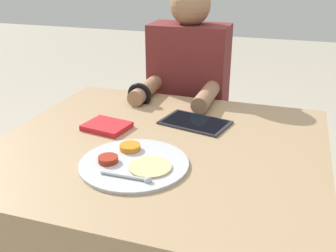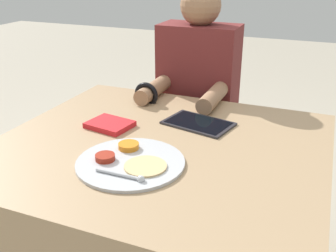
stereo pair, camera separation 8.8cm
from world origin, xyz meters
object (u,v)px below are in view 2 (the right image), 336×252
(thali_tray, at_px, (130,162))
(red_notebook, at_px, (110,125))
(tablet_device, at_px, (198,123))
(person_diner, at_px, (197,117))

(thali_tray, relative_size, red_notebook, 1.92)
(tablet_device, relative_size, person_diner, 0.23)
(thali_tray, relative_size, tablet_device, 1.21)
(red_notebook, xyz_separation_m, tablet_device, (0.30, 0.15, -0.00))
(red_notebook, relative_size, tablet_device, 0.63)
(red_notebook, distance_m, tablet_device, 0.33)
(thali_tray, distance_m, red_notebook, 0.30)
(red_notebook, distance_m, person_diner, 0.63)
(thali_tray, height_order, red_notebook, thali_tray)
(person_diner, bearing_deg, red_notebook, -104.08)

